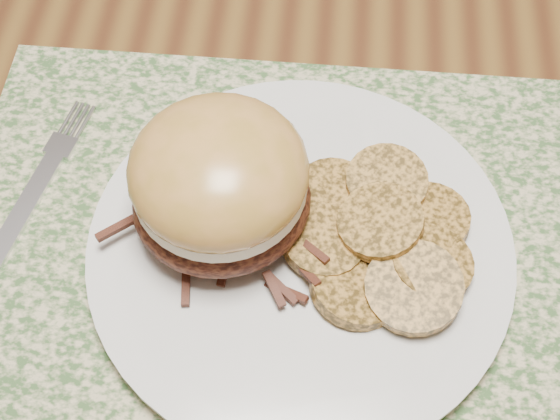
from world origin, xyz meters
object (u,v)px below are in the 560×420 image
object	(u,v)px
pork_sandwich	(220,184)
fork	(34,193)
dining_table	(75,83)
dinner_plate	(300,250)

from	to	relation	value
pork_sandwich	fork	distance (m)	0.15
dining_table	pork_sandwich	distance (m)	0.29
dining_table	fork	bearing A→B (deg)	-80.46
dining_table	pork_sandwich	bearing A→B (deg)	-48.76
pork_sandwich	dining_table	bearing A→B (deg)	107.05
dinner_plate	fork	xyz separation A→B (m)	(-0.19, 0.03, -0.01)
fork	dining_table	bearing A→B (deg)	112.76
dining_table	fork	distance (m)	0.19
dinner_plate	fork	bearing A→B (deg)	170.34
dinner_plate	pork_sandwich	bearing A→B (deg)	164.26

